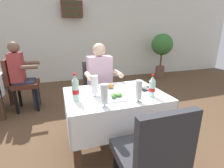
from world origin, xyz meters
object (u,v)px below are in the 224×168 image
cola_bottle_primary (76,89)px  background_patron (21,73)px  main_dining_table (115,108)px  potted_plant_corner (162,47)px  chair_near_camera_side (151,155)px  seated_diner_far (101,81)px  cola_bottle_secondary (152,87)px  beer_glass_left (104,95)px  napkin_cutlery_set (146,89)px  plate_near_camera (114,97)px  plate_far_diner (109,87)px  wall_bottle_rack (72,9)px  beer_glass_middle (95,86)px  beer_glass_right (139,91)px  chair_far_diner_seat (98,88)px

cola_bottle_primary → background_patron: bearing=114.6°
main_dining_table → potted_plant_corner: size_ratio=0.79×
chair_near_camera_side → seated_diner_far: seated_diner_far is taller
chair_near_camera_side → cola_bottle_secondary: size_ratio=3.98×
beer_glass_left → napkin_cutlery_set: bearing=27.4°
plate_near_camera → plate_far_diner: 0.30m
napkin_cutlery_set → beer_glass_left: bearing=-152.6°
background_patron → wall_bottle_rack: bearing=55.8°
cola_bottle_primary → beer_glass_middle: bearing=11.6°
beer_glass_middle → potted_plant_corner: size_ratio=0.17×
chair_near_camera_side → background_patron: size_ratio=0.77×
seated_diner_far → beer_glass_right: size_ratio=5.68×
plate_near_camera → beer_glass_middle: beer_glass_middle is taller
chair_near_camera_side → cola_bottle_primary: size_ratio=3.45×
plate_near_camera → chair_far_diner_seat: bearing=86.4°
chair_near_camera_side → cola_bottle_secondary: (0.34, 0.58, 0.30)m
cola_bottle_primary → cola_bottle_secondary: (0.78, -0.14, -0.02)m
chair_far_diner_seat → potted_plant_corner: potted_plant_corner is taller
plate_near_camera → background_patron: size_ratio=0.20×
chair_far_diner_seat → beer_glass_right: bearing=-82.9°
chair_near_camera_side → plate_near_camera: chair_near_camera_side is taller
cola_bottle_primary → napkin_cutlery_set: size_ratio=1.43×
cola_bottle_secondary → napkin_cutlery_set: bearing=74.3°
main_dining_table → potted_plant_corner: bearing=48.2°
background_patron → beer_glass_left: bearing=-62.6°
chair_near_camera_side → beer_glass_right: beer_glass_right is taller
cola_bottle_secondary → cola_bottle_primary: bearing=169.6°
chair_far_diner_seat → background_patron: 1.48m
chair_far_diner_seat → wall_bottle_rack: wall_bottle_rack is taller
cola_bottle_primary → cola_bottle_secondary: size_ratio=1.15×
plate_far_diner → beer_glass_left: size_ratio=1.01×
cola_bottle_secondary → wall_bottle_rack: bearing=96.7°
chair_far_diner_seat → background_patron: (-1.21, 0.84, 0.16)m
cola_bottle_secondary → potted_plant_corner: (2.25, 3.11, 0.11)m
beer_glass_left → cola_bottle_primary: 0.33m
chair_near_camera_side → seated_diner_far: (0.01, 1.47, 0.16)m
chair_far_diner_seat → background_patron: size_ratio=0.77×
background_patron → cola_bottle_primary: bearing=-65.4°
beer_glass_middle → seated_diner_far: bearing=70.7°
beer_glass_right → plate_near_camera: bearing=138.1°
beer_glass_left → cola_bottle_secondary: cola_bottle_secondary is taller
plate_near_camera → napkin_cutlery_set: bearing=17.3°
main_dining_table → plate_near_camera: 0.24m
beer_glass_right → cola_bottle_primary: 0.62m
beer_glass_left → potted_plant_corner: 4.25m
napkin_cutlery_set → wall_bottle_rack: 3.55m
main_dining_table → beer_glass_left: beer_glass_left is taller
chair_near_camera_side → seated_diner_far: size_ratio=0.77×
seated_diner_far → beer_glass_left: 1.02m
napkin_cutlery_set → wall_bottle_rack: wall_bottle_rack is taller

